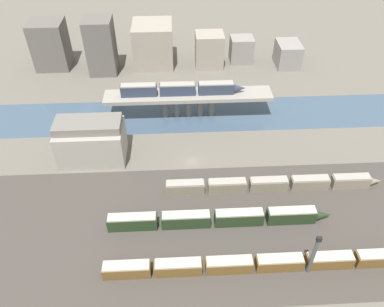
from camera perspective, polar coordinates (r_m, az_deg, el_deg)
The scene contains 16 objects.
ground_plane at distance 109.88m, azimuth -0.00°, elevation -1.30°, with size 400.00×400.00×0.00m, color #666056.
railbed_yard at distance 93.58m, azimuth 0.77°, elevation -11.23°, with size 280.00×42.00×0.01m, color #423D38.
river_water at distance 128.41m, azimuth -0.55°, elevation 5.85°, with size 320.00×19.47×0.01m, color #3D5166.
bridge at distance 124.56m, azimuth -0.57°, elevation 8.44°, with size 54.97×7.99×8.52m.
train_on_bridge at distance 122.63m, azimuth -1.59°, elevation 9.81°, with size 40.56×2.90×3.94m.
train_yard_near at distance 86.97m, azimuth 10.30°, elevation -16.17°, with size 69.82×2.80×3.64m.
train_yard_mid at distance 92.95m, azimuth 3.92°, elevation -9.84°, with size 55.15×2.75×4.14m.
train_yard_far at distance 103.21m, azimuth 12.23°, elevation -4.56°, with size 58.72×2.69×3.66m.
warehouse_building at distance 111.26m, azimuth -15.09°, elevation 1.89°, with size 18.81×11.68×13.19m.
signal_tower at distance 85.63m, azimuth 18.00°, elevation -14.49°, with size 1.00×0.85×12.20m.
city_block_far_left at distance 164.08m, azimuth -20.77°, elevation 15.23°, with size 13.01×11.72×18.57m, color #605B56.
city_block_left at distance 153.92m, azimuth -13.70°, elevation 15.60°, with size 10.52×10.80×21.28m, color #605B56.
city_block_center at distance 157.90m, azimuth -5.94°, elevation 16.27°, with size 15.61×15.99×16.69m, color gray.
city_block_right at distance 156.18m, azimuth 2.65°, elevation 15.49°, with size 11.08×9.67×13.46m, color gray.
city_block_far_right at distance 161.48m, azimuth 7.52°, elevation 15.45°, with size 9.16×8.06×10.21m, color gray.
city_block_tall at distance 161.95m, azimuth 14.38°, elevation 14.45°, with size 9.13×11.61×9.43m, color gray.
Camera 1 is at (-4.17, -81.09, 74.03)m, focal length 35.00 mm.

